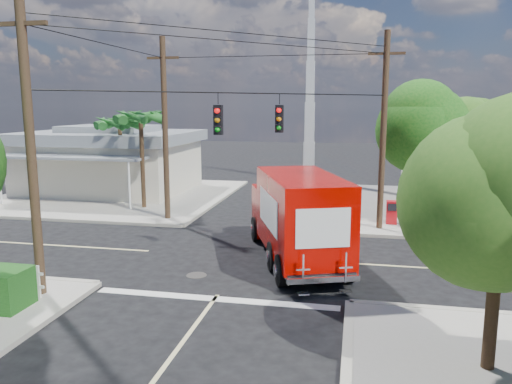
# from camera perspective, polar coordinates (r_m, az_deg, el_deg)

# --- Properties ---
(ground) EXTENTS (120.00, 120.00, 0.00)m
(ground) POSITION_cam_1_polar(r_m,az_deg,el_deg) (19.36, -1.18, -7.43)
(ground) COLOR black
(ground) RESTS_ON ground
(sidewalk_ne) EXTENTS (14.12, 14.12, 0.14)m
(sidewalk_ne) POSITION_cam_1_polar(r_m,az_deg,el_deg) (30.25, 24.26, -1.84)
(sidewalk_ne) COLOR #A29D92
(sidewalk_ne) RESTS_ON ground
(sidewalk_nw) EXTENTS (14.12, 14.12, 0.14)m
(sidewalk_nw) POSITION_cam_1_polar(r_m,az_deg,el_deg) (33.04, -15.64, -0.40)
(sidewalk_nw) COLOR #A29D92
(sidewalk_nw) RESTS_ON ground
(road_markings) EXTENTS (32.00, 32.00, 0.01)m
(road_markings) POSITION_cam_1_polar(r_m,az_deg,el_deg) (18.00, -2.22, -8.78)
(road_markings) COLOR beige
(road_markings) RESTS_ON ground
(building_ne) EXTENTS (11.80, 10.20, 4.50)m
(building_ne) POSITION_cam_1_polar(r_m,az_deg,el_deg) (31.36, 27.01, 2.51)
(building_ne) COLOR silver
(building_ne) RESTS_ON sidewalk_ne
(building_nw) EXTENTS (10.80, 10.20, 4.30)m
(building_nw) POSITION_cam_1_polar(r_m,az_deg,el_deg) (34.64, -16.28, 3.63)
(building_nw) COLOR beige
(building_nw) RESTS_ON sidewalk_nw
(radio_tower) EXTENTS (0.80, 0.80, 17.00)m
(radio_tower) POSITION_cam_1_polar(r_m,az_deg,el_deg) (38.20, 6.18, 9.66)
(radio_tower) COLOR silver
(radio_tower) RESTS_ON ground
(tree_ne_front) EXTENTS (4.21, 4.14, 6.66)m
(tree_ne_front) POSITION_cam_1_polar(r_m,az_deg,el_deg) (25.01, 18.82, 7.08)
(tree_ne_front) COLOR #422D1C
(tree_ne_front) RESTS_ON sidewalk_ne
(tree_ne_back) EXTENTS (3.77, 3.66, 5.82)m
(tree_ne_back) POSITION_cam_1_polar(r_m,az_deg,el_deg) (27.65, 23.56, 5.80)
(tree_ne_back) COLOR #422D1C
(tree_ne_back) RESTS_ON sidewalk_ne
(tree_se) EXTENTS (3.67, 3.54, 5.62)m
(tree_se) POSITION_cam_1_polar(r_m,az_deg,el_deg) (11.32, 26.43, 0.08)
(tree_se) COLOR #422D1C
(tree_se) RESTS_ON sidewalk_se
(palm_nw_front) EXTENTS (3.01, 3.08, 5.59)m
(palm_nw_front) POSITION_cam_1_polar(r_m,az_deg,el_deg) (28.03, -13.04, 8.17)
(palm_nw_front) COLOR #422D1C
(palm_nw_front) RESTS_ON sidewalk_nw
(palm_nw_back) EXTENTS (3.01, 3.08, 5.19)m
(palm_nw_back) POSITION_cam_1_polar(r_m,az_deg,el_deg) (30.26, -15.32, 7.48)
(palm_nw_back) COLOR #422D1C
(palm_nw_back) RESTS_ON sidewalk_nw
(utility_poles) EXTENTS (12.00, 10.68, 9.00)m
(utility_poles) POSITION_cam_1_polar(r_m,az_deg,el_deg) (20.46, -4.60, 6.80)
(utility_poles) COLOR #473321
(utility_poles) RESTS_ON ground
(vending_boxes) EXTENTS (1.90, 0.50, 1.10)m
(vending_boxes) POSITION_cam_1_polar(r_m,az_deg,el_deg) (24.88, 16.84, -2.30)
(vending_boxes) COLOR #B00E15
(vending_boxes) RESTS_ON sidewalk_ne
(delivery_truck) EXTENTS (4.73, 7.99, 3.33)m
(delivery_truck) POSITION_cam_1_polar(r_m,az_deg,el_deg) (18.63, 4.67, -2.78)
(delivery_truck) COLOR black
(delivery_truck) RESTS_ON ground
(parked_car) EXTENTS (5.14, 2.39, 1.42)m
(parked_car) POSITION_cam_1_polar(r_m,az_deg,el_deg) (20.83, 27.22, -5.27)
(parked_car) COLOR silver
(parked_car) RESTS_ON ground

